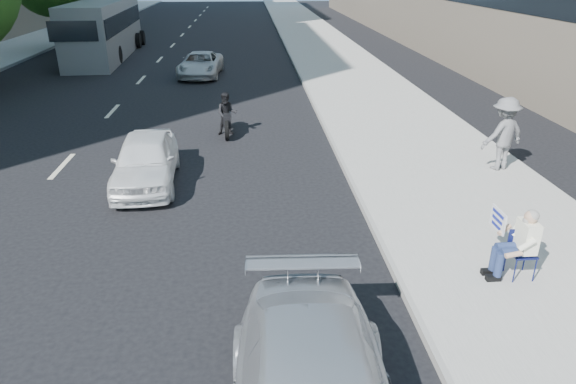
{
  "coord_description": "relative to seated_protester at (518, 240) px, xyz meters",
  "views": [
    {
      "loc": [
        -1.1,
        -6.07,
        5.24
      ],
      "look_at": [
        -0.43,
        2.98,
        1.22
      ],
      "focal_mm": 32.0,
      "sensor_mm": 36.0,
      "label": 1
    }
  ],
  "objects": [
    {
      "name": "ground",
      "position": [
        -3.46,
        -1.4,
        -0.87
      ],
      "size": [
        160.0,
        160.0,
        0.0
      ],
      "primitive_type": "plane",
      "color": "black",
      "rests_on": "ground"
    },
    {
      "name": "near_sidewalk",
      "position": [
        0.54,
        18.6,
        -0.8
      ],
      "size": [
        5.0,
        120.0,
        0.15
      ],
      "primitive_type": "cube",
      "color": "#9C9A92",
      "rests_on": "ground"
    },
    {
      "name": "seated_protester",
      "position": [
        0.0,
        0.0,
        0.0
      ],
      "size": [
        0.83,
        1.12,
        1.31
      ],
      "color": "#131954",
      "rests_on": "near_sidewalk"
    },
    {
      "name": "jogger",
      "position": [
        2.12,
        5.15,
        0.26
      ],
      "size": [
        1.43,
        1.09,
        1.96
      ],
      "primitive_type": "imported",
      "rotation": [
        0.0,
        0.0,
        3.46
      ],
      "color": "slate",
      "rests_on": "near_sidewalk"
    },
    {
      "name": "white_sedan_near",
      "position": [
        -7.3,
        5.16,
        -0.23
      ],
      "size": [
        1.76,
        3.88,
        1.29
      ],
      "primitive_type": "imported",
      "rotation": [
        0.0,
        0.0,
        0.06
      ],
      "color": "white",
      "rests_on": "ground"
    },
    {
      "name": "white_sedan_far",
      "position": [
        -7.04,
        19.37,
        -0.28
      ],
      "size": [
        2.24,
        4.37,
        1.18
      ],
      "primitive_type": "imported",
      "rotation": [
        0.0,
        0.0,
        -0.07
      ],
      "color": "silver",
      "rests_on": "ground"
    },
    {
      "name": "motorcycle",
      "position": [
        -5.35,
        9.28,
        -0.24
      ],
      "size": [
        0.7,
        2.04,
        1.42
      ],
      "rotation": [
        0.0,
        0.0,
        0.02
      ],
      "color": "black",
      "rests_on": "ground"
    },
    {
      "name": "bus",
      "position": [
        -13.33,
        25.97,
        0.76
      ],
      "size": [
        3.11,
        12.15,
        3.3
      ],
      "rotation": [
        0.0,
        0.0,
        0.04
      ],
      "color": "slate",
      "rests_on": "ground"
    }
  ]
}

